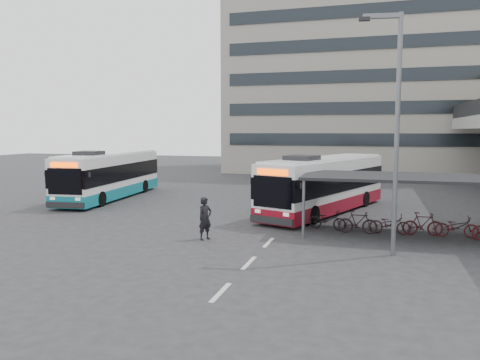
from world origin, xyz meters
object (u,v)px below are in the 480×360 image
(bus_main, at_px, (325,185))
(bus_teal, at_px, (110,175))
(lamp_post, at_px, (394,120))
(pedestrian, at_px, (205,218))

(bus_main, height_order, bus_teal, bus_teal)
(lamp_post, bearing_deg, pedestrian, 168.03)
(bus_main, bearing_deg, bus_teal, -165.89)
(bus_teal, bearing_deg, bus_main, -11.22)
(bus_main, relative_size, lamp_post, 1.31)
(pedestrian, relative_size, lamp_post, 0.21)
(bus_main, distance_m, lamp_post, 9.62)
(pedestrian, bearing_deg, bus_main, 4.79)
(bus_teal, relative_size, lamp_post, 1.31)
(bus_teal, height_order, lamp_post, lamp_post)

